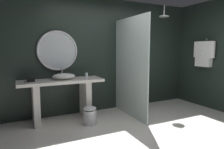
{
  "coord_description": "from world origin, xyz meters",
  "views": [
    {
      "loc": [
        -1.96,
        -2.44,
        1.45
      ],
      "look_at": [
        -0.39,
        0.77,
        0.99
      ],
      "focal_mm": 31.87,
      "sensor_mm": 36.0,
      "label": 1
    }
  ],
  "objects_px": {
    "toilet": "(136,98)",
    "hanging_bathrobe": "(204,53)",
    "vessel_sink": "(64,76)",
    "waste_bin": "(90,115)",
    "rain_shower_head": "(164,16)",
    "tumbler_cup": "(86,75)",
    "tissue_box": "(31,80)",
    "round_wall_mirror": "(58,51)"
  },
  "relations": [
    {
      "from": "tumbler_cup",
      "to": "round_wall_mirror",
      "type": "relative_size",
      "value": 0.13
    },
    {
      "from": "hanging_bathrobe",
      "to": "toilet",
      "type": "xyz_separation_m",
      "value": [
        -1.58,
        0.58,
        -1.08
      ]
    },
    {
      "from": "hanging_bathrobe",
      "to": "waste_bin",
      "type": "distance_m",
      "value": 3.16
    },
    {
      "from": "round_wall_mirror",
      "to": "toilet",
      "type": "height_order",
      "value": "round_wall_mirror"
    },
    {
      "from": "tumbler_cup",
      "to": "waste_bin",
      "type": "bearing_deg",
      "value": -102.83
    },
    {
      "from": "tumbler_cup",
      "to": "round_wall_mirror",
      "type": "bearing_deg",
      "value": 155.37
    },
    {
      "from": "vessel_sink",
      "to": "tumbler_cup",
      "type": "bearing_deg",
      "value": -1.29
    },
    {
      "from": "tumbler_cup",
      "to": "rain_shower_head",
      "type": "bearing_deg",
      "value": -4.29
    },
    {
      "from": "toilet",
      "to": "tissue_box",
      "type": "bearing_deg",
      "value": -179.62
    },
    {
      "from": "round_wall_mirror",
      "to": "tissue_box",
      "type": "bearing_deg",
      "value": -154.31
    },
    {
      "from": "vessel_sink",
      "to": "toilet",
      "type": "bearing_deg",
      "value": -0.69
    },
    {
      "from": "rain_shower_head",
      "to": "toilet",
      "type": "height_order",
      "value": "rain_shower_head"
    },
    {
      "from": "rain_shower_head",
      "to": "hanging_bathrobe",
      "type": "bearing_deg",
      "value": -26.56
    },
    {
      "from": "tissue_box",
      "to": "waste_bin",
      "type": "height_order",
      "value": "tissue_box"
    },
    {
      "from": "tissue_box",
      "to": "toilet",
      "type": "height_order",
      "value": "tissue_box"
    },
    {
      "from": "vessel_sink",
      "to": "round_wall_mirror",
      "type": "bearing_deg",
      "value": 104.75
    },
    {
      "from": "tumbler_cup",
      "to": "waste_bin",
      "type": "distance_m",
      "value": 0.87
    },
    {
      "from": "vessel_sink",
      "to": "waste_bin",
      "type": "relative_size",
      "value": 1.3
    },
    {
      "from": "vessel_sink",
      "to": "rain_shower_head",
      "type": "xyz_separation_m",
      "value": [
        2.4,
        -0.15,
        1.34
      ]
    },
    {
      "from": "waste_bin",
      "to": "toilet",
      "type": "bearing_deg",
      "value": 19.4
    },
    {
      "from": "vessel_sink",
      "to": "hanging_bathrobe",
      "type": "bearing_deg",
      "value": -10.37
    },
    {
      "from": "tissue_box",
      "to": "hanging_bathrobe",
      "type": "height_order",
      "value": "hanging_bathrobe"
    },
    {
      "from": "tumbler_cup",
      "to": "toilet",
      "type": "height_order",
      "value": "tumbler_cup"
    },
    {
      "from": "rain_shower_head",
      "to": "toilet",
      "type": "distance_m",
      "value": 2.09
    },
    {
      "from": "tissue_box",
      "to": "hanging_bathrobe",
      "type": "relative_size",
      "value": 0.21
    },
    {
      "from": "tumbler_cup",
      "to": "tissue_box",
      "type": "height_order",
      "value": "tumbler_cup"
    },
    {
      "from": "vessel_sink",
      "to": "waste_bin",
      "type": "xyz_separation_m",
      "value": [
        0.37,
        -0.5,
        -0.72
      ]
    },
    {
      "from": "rain_shower_head",
      "to": "toilet",
      "type": "relative_size",
      "value": 0.46
    },
    {
      "from": "tissue_box",
      "to": "round_wall_mirror",
      "type": "xyz_separation_m",
      "value": [
        0.57,
        0.27,
        0.54
      ]
    },
    {
      "from": "tissue_box",
      "to": "rain_shower_head",
      "type": "height_order",
      "value": "rain_shower_head"
    },
    {
      "from": "round_wall_mirror",
      "to": "hanging_bathrobe",
      "type": "bearing_deg",
      "value": -14.04
    },
    {
      "from": "toilet",
      "to": "hanging_bathrobe",
      "type": "bearing_deg",
      "value": -20.26
    },
    {
      "from": "hanging_bathrobe",
      "to": "toilet",
      "type": "height_order",
      "value": "hanging_bathrobe"
    },
    {
      "from": "tumbler_cup",
      "to": "waste_bin",
      "type": "relative_size",
      "value": 0.31
    },
    {
      "from": "round_wall_mirror",
      "to": "vessel_sink",
      "type": "bearing_deg",
      "value": -75.25
    },
    {
      "from": "rain_shower_head",
      "to": "toilet",
      "type": "xyz_separation_m",
      "value": [
        -0.68,
        0.13,
        -1.97
      ]
    },
    {
      "from": "waste_bin",
      "to": "hanging_bathrobe",
      "type": "bearing_deg",
      "value": -2.09
    },
    {
      "from": "vessel_sink",
      "to": "waste_bin",
      "type": "bearing_deg",
      "value": -53.59
    },
    {
      "from": "rain_shower_head",
      "to": "waste_bin",
      "type": "distance_m",
      "value": 2.92
    },
    {
      "from": "vessel_sink",
      "to": "tumbler_cup",
      "type": "height_order",
      "value": "vessel_sink"
    },
    {
      "from": "rain_shower_head",
      "to": "tumbler_cup",
      "type": "bearing_deg",
      "value": 175.71
    },
    {
      "from": "tumbler_cup",
      "to": "waste_bin",
      "type": "xyz_separation_m",
      "value": [
        -0.11,
        -0.49,
        -0.72
      ]
    }
  ]
}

